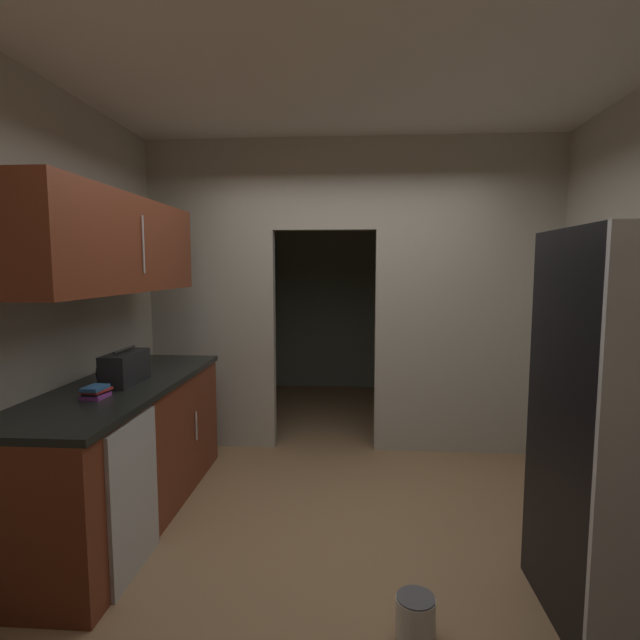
# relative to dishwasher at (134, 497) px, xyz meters

# --- Properties ---
(ground) EXTENTS (20.00, 20.00, 0.00)m
(ground) POSITION_rel_dishwasher_xyz_m (1.15, 0.39, -0.43)
(ground) COLOR #93704C
(kitchen_overhead_slab) EXTENTS (4.07, 7.18, 0.06)m
(kitchen_overhead_slab) POSITION_rel_dishwasher_xyz_m (1.15, 0.87, 2.41)
(kitchen_overhead_slab) COLOR silver
(kitchen_partition) EXTENTS (3.67, 0.12, 2.81)m
(kitchen_partition) POSITION_rel_dishwasher_xyz_m (1.20, 1.98, 1.07)
(kitchen_partition) COLOR #ADA899
(kitchen_partition) RESTS_ON ground
(adjoining_room_shell) EXTENTS (3.67, 2.47, 2.81)m
(adjoining_room_shell) POSITION_rel_dishwasher_xyz_m (1.15, 3.71, 0.98)
(adjoining_room_shell) COLOR gray
(adjoining_room_shell) RESTS_ON ground
(lower_cabinet_run) EXTENTS (0.69, 2.11, 0.92)m
(lower_cabinet_run) POSITION_rel_dishwasher_xyz_m (-0.34, 0.59, 0.03)
(lower_cabinet_run) COLOR maroon
(lower_cabinet_run) RESTS_ON ground
(dishwasher) EXTENTS (0.02, 0.56, 0.86)m
(dishwasher) POSITION_rel_dishwasher_xyz_m (0.00, 0.00, 0.00)
(dishwasher) COLOR #B7BABC
(dishwasher) RESTS_ON ground
(upper_cabinet_counterside) EXTENTS (0.36, 1.90, 0.61)m
(upper_cabinet_counterside) POSITION_rel_dishwasher_xyz_m (-0.34, 0.59, 1.39)
(upper_cabinet_counterside) COLOR maroon
(boombox) EXTENTS (0.18, 0.41, 0.23)m
(boombox) POSITION_rel_dishwasher_xyz_m (-0.31, 0.59, 0.59)
(boombox) COLOR black
(boombox) RESTS_ON lower_cabinet_run
(book_stack) EXTENTS (0.14, 0.18, 0.07)m
(book_stack) POSITION_rel_dishwasher_xyz_m (-0.32, 0.22, 0.52)
(book_stack) COLOR #8C3893
(book_stack) RESTS_ON lower_cabinet_run
(paint_can) EXTENTS (0.18, 0.18, 0.19)m
(paint_can) POSITION_rel_dishwasher_xyz_m (1.48, -0.39, -0.33)
(paint_can) COLOR silver
(paint_can) RESTS_ON ground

